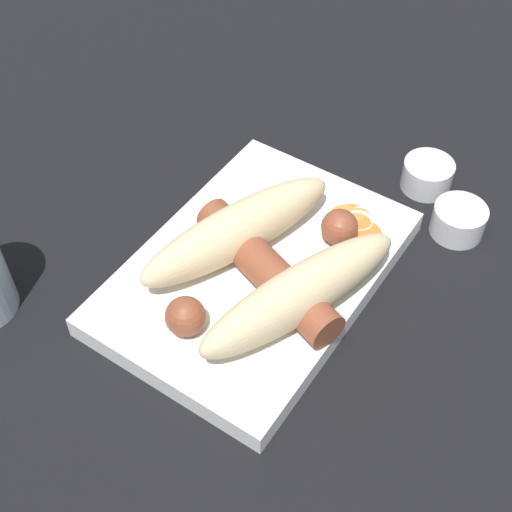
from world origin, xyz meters
TOP-DOWN VIEW (x-y plane):
  - ground_plane at (0.00, 0.00)m, footprint 3.00×3.00m
  - food_tray at (0.00, 0.00)m, footprint 0.27×0.19m
  - bread_roll at (0.01, 0.02)m, footprint 0.22×0.18m
  - sausage at (0.01, 0.02)m, footprint 0.18×0.16m
  - pickled_veggies at (-0.09, 0.05)m, footprint 0.06×0.07m
  - condiment_cup_near at (-0.15, 0.12)m, footprint 0.05×0.05m
  - condiment_cup_far at (-0.19, 0.07)m, footprint 0.05×0.05m

SIDE VIEW (x-z plane):
  - ground_plane at x=0.00m, z-range 0.00..0.00m
  - food_tray at x=0.00m, z-range 0.00..0.02m
  - condiment_cup_near at x=-0.15m, z-range 0.00..0.03m
  - condiment_cup_far at x=-0.19m, z-range 0.00..0.03m
  - pickled_veggies at x=-0.09m, z-range 0.02..0.03m
  - sausage at x=0.01m, z-range 0.02..0.05m
  - bread_roll at x=0.01m, z-range 0.02..0.07m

